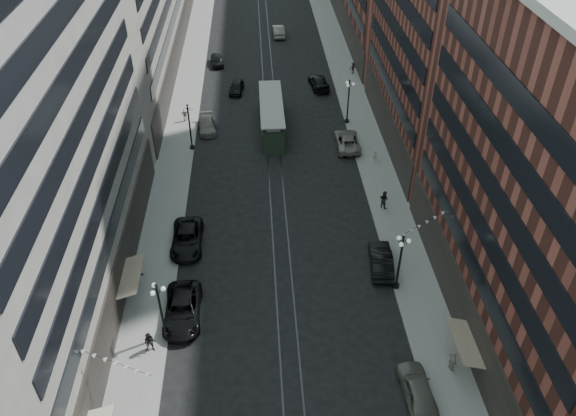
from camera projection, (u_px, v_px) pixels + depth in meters
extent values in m
plane|color=black|center=(272.00, 125.00, 68.15)|extent=(220.00, 220.00, 0.00)
cube|color=gray|center=(187.00, 91.00, 75.48)|extent=(4.00, 180.00, 0.15)
cube|color=gray|center=(349.00, 86.00, 76.55)|extent=(4.00, 180.00, 0.15)
cube|color=#2D2D33|center=(264.00, 89.00, 76.02)|extent=(0.12, 180.00, 0.02)
cube|color=#2D2D33|center=(274.00, 89.00, 76.09)|extent=(0.12, 180.00, 0.02)
cube|color=#A8A295|center=(29.00, 147.00, 37.43)|extent=(8.00, 36.00, 28.00)
cube|color=brown|center=(549.00, 197.00, 36.35)|extent=(8.00, 30.00, 24.00)
cylinder|color=black|center=(166.00, 334.00, 42.22)|extent=(0.56, 0.56, 0.30)
cylinder|color=black|center=(161.00, 312.00, 40.72)|extent=(0.18, 0.18, 5.20)
sphere|color=black|center=(156.00, 285.00, 39.01)|extent=(0.24, 0.24, 0.24)
sphere|color=white|center=(163.00, 289.00, 39.28)|extent=(0.36, 0.36, 0.36)
sphere|color=white|center=(154.00, 285.00, 39.56)|extent=(0.36, 0.36, 0.36)
sphere|color=white|center=(153.00, 293.00, 38.94)|extent=(0.36, 0.36, 0.36)
cylinder|color=black|center=(192.00, 147.00, 63.57)|extent=(0.56, 0.56, 0.30)
cylinder|color=black|center=(190.00, 128.00, 62.07)|extent=(0.18, 0.18, 5.20)
sphere|color=black|center=(187.00, 105.00, 60.37)|extent=(0.24, 0.24, 0.24)
sphere|color=white|center=(192.00, 109.00, 60.63)|extent=(0.36, 0.36, 0.36)
sphere|color=white|center=(186.00, 107.00, 60.91)|extent=(0.36, 0.36, 0.36)
sphere|color=white|center=(185.00, 110.00, 60.29)|extent=(0.36, 0.36, 0.36)
cylinder|color=black|center=(396.00, 286.00, 46.28)|extent=(0.56, 0.56, 0.30)
cylinder|color=black|center=(399.00, 264.00, 44.78)|extent=(0.18, 0.18, 5.20)
sphere|color=black|center=(404.00, 237.00, 43.07)|extent=(0.24, 0.24, 0.24)
sphere|color=white|center=(409.00, 241.00, 43.34)|extent=(0.36, 0.36, 0.36)
sphere|color=white|center=(399.00, 238.00, 43.61)|extent=(0.36, 0.36, 0.36)
sphere|color=white|center=(401.00, 245.00, 43.00)|extent=(0.36, 0.36, 0.36)
cylinder|color=black|center=(347.00, 121.00, 68.42)|extent=(0.56, 0.56, 0.30)
cylinder|color=black|center=(348.00, 103.00, 66.92)|extent=(0.18, 0.18, 5.20)
sphere|color=black|center=(350.00, 81.00, 65.22)|extent=(0.24, 0.24, 0.24)
sphere|color=white|center=(353.00, 84.00, 65.48)|extent=(0.36, 0.36, 0.36)
sphere|color=white|center=(347.00, 83.00, 65.76)|extent=(0.36, 0.36, 0.36)
sphere|color=white|center=(348.00, 86.00, 65.14)|extent=(0.36, 0.36, 0.36)
cube|color=#203323|center=(272.00, 119.00, 66.83)|extent=(2.49, 11.95, 2.59)
cube|color=gray|center=(271.00, 106.00, 65.85)|extent=(1.59, 10.96, 0.60)
cube|color=gray|center=(271.00, 103.00, 65.61)|extent=(2.69, 12.15, 0.15)
cylinder|color=black|center=(273.00, 145.00, 63.86)|extent=(2.29, 0.70, 0.70)
cylinder|color=black|center=(270.00, 108.00, 70.95)|extent=(2.29, 0.70, 0.70)
imported|color=black|center=(183.00, 310.00, 43.46)|extent=(2.87, 6.04, 1.66)
imported|color=#626157|center=(418.00, 390.00, 37.79)|extent=(2.14, 4.96, 1.67)
imported|color=black|center=(150.00, 342.00, 40.70)|extent=(0.89, 0.51, 1.79)
imported|color=#B1A592|center=(453.00, 361.00, 39.41)|extent=(0.62, 1.08, 1.75)
imported|color=black|center=(187.00, 239.00, 50.20)|extent=(2.73, 5.83, 1.61)
imported|color=slate|center=(207.00, 125.00, 66.83)|extent=(2.39, 4.93, 1.38)
imported|color=black|center=(217.00, 60.00, 82.03)|extent=(2.22, 4.35, 1.42)
imported|color=black|center=(381.00, 260.00, 47.93)|extent=(2.26, 5.26, 1.69)
imported|color=gray|center=(347.00, 141.00, 63.76)|extent=(2.67, 5.64, 1.56)
imported|color=black|center=(319.00, 82.00, 75.98)|extent=(2.79, 5.60, 1.56)
imported|color=black|center=(236.00, 87.00, 74.90)|extent=(2.25, 4.40, 1.43)
imported|color=slate|center=(279.00, 31.00, 91.22)|extent=(1.95, 5.09, 1.66)
imported|color=black|center=(135.00, 276.00, 46.26)|extent=(1.49, 0.84, 1.54)
imported|color=gray|center=(185.00, 115.00, 68.28)|extent=(0.98, 0.49, 1.64)
imported|color=black|center=(384.00, 199.00, 54.40)|extent=(1.00, 1.00, 1.88)
imported|color=#C1B39F|center=(375.00, 154.00, 61.25)|extent=(0.66, 0.62, 1.52)
imported|color=black|center=(353.00, 68.00, 79.21)|extent=(1.11, 0.60, 1.63)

